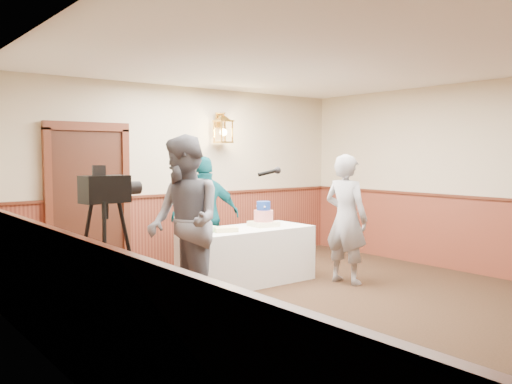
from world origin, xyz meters
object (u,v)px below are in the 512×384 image
interviewer (184,223)px  sheet_cake_yellow (225,229)px  tv_camera_rig (107,278)px  baker (346,219)px  tiered_cake (264,216)px  sheet_cake_green (207,229)px  assistant_p (206,216)px  display_table (247,255)px

interviewer → sheet_cake_yellow: bearing=128.5°
interviewer → tv_camera_rig: 1.56m
sheet_cake_yellow → baker: (1.47, -0.73, 0.09)m
tiered_cake → sheet_cake_yellow: 0.73m
sheet_cake_green → interviewer: 0.98m
tiered_cake → sheet_cake_yellow: tiered_cake is taller
interviewer → assistant_p: (1.17, 1.38, -0.13)m
display_table → tv_camera_rig: size_ratio=1.15×
display_table → sheet_cake_green: sheet_cake_green is taller
tiered_cake → sheet_cake_green: size_ratio=1.28×
sheet_cake_yellow → tv_camera_rig: 2.58m
display_table → baker: baker is taller
sheet_cake_green → interviewer: (-0.71, -0.64, 0.20)m
tiered_cake → baker: bearing=-47.9°
tv_camera_rig → interviewer: bearing=29.6°
baker → assistant_p: 2.01m
interviewer → assistant_p: size_ratio=1.15×
tv_camera_rig → sheet_cake_yellow: bearing=27.4°
baker → display_table: bearing=42.5°
interviewer → baker: 2.40m
display_table → sheet_cake_yellow: bearing=-166.3°
sheet_cake_green → interviewer: interviewer is taller
display_table → tiered_cake: size_ratio=4.98×
tiered_cake → assistant_p: (-0.46, 0.76, -0.03)m
sheet_cake_yellow → tiered_cake: bearing=8.5°
interviewer → assistant_p: interviewer is taller
display_table → tv_camera_rig: (-2.60, -1.48, 0.33)m
tiered_cake → tv_camera_rig: size_ratio=0.23×
sheet_cake_yellow → sheet_cake_green: sheet_cake_green is taller
sheet_cake_green → assistant_p: (0.46, 0.74, 0.08)m
sheet_cake_yellow → sheet_cake_green: size_ratio=1.03×
sheet_cake_green → tv_camera_rig: size_ratio=0.18×
display_table → sheet_cake_green: 0.75m
tiered_cake → tv_camera_rig: bearing=-152.8°
display_table → interviewer: interviewer is taller
interviewer → sheet_cake_green: bearing=141.4°
sheet_cake_green → tiered_cake: bearing=-1.7°
interviewer → tv_camera_rig: bearing=-46.1°
display_table → baker: (1.05, -0.83, 0.50)m
baker → tv_camera_rig: baker is taller
sheet_cake_green → sheet_cake_yellow: bearing=-33.7°
sheet_cake_yellow → assistant_p: bearing=73.6°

